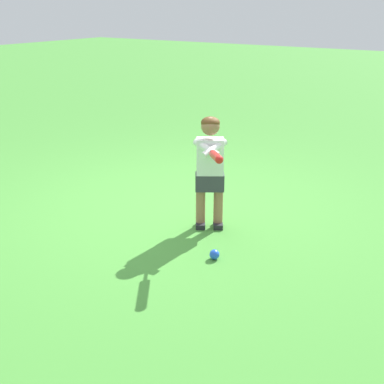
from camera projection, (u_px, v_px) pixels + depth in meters
The scene contains 3 objects.
ground_plane at pixel (177, 206), 5.49m from camera, with size 40.00×40.00×0.00m, color #479338.
child_batter at pixel (210, 164), 4.74m from camera, with size 0.58×0.67×1.08m.
play_ball_center_lawn at pixel (214, 254), 4.35m from camera, with size 0.09×0.09×0.09m, color blue.
Camera 1 is at (-2.96, 4.14, 2.06)m, focal length 47.97 mm.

